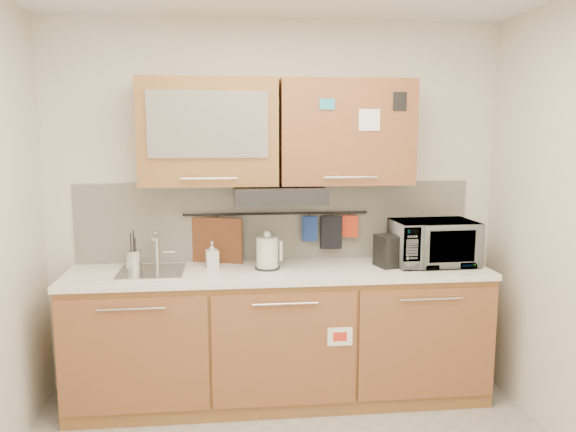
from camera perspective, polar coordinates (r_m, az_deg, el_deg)
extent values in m
plane|color=silver|center=(4.02, -1.23, 0.91)|extent=(3.20, 0.00, 3.20)
cube|color=olive|center=(3.94, -0.80, -12.19)|extent=(2.80, 0.60, 0.88)
cube|color=black|center=(4.09, -0.79, -17.30)|extent=(2.80, 0.54, 0.10)
cube|color=brown|center=(3.67, -15.42, -13.60)|extent=(0.91, 0.02, 0.74)
cylinder|color=silver|center=(3.54, -15.69, -9.09)|extent=(0.41, 0.01, 0.01)
cube|color=brown|center=(3.64, -0.33, -13.47)|extent=(0.91, 0.02, 0.74)
cylinder|color=silver|center=(3.51, -0.29, -8.93)|extent=(0.41, 0.01, 0.01)
cube|color=brown|center=(3.84, 14.02, -12.52)|extent=(0.91, 0.02, 0.74)
cylinder|color=silver|center=(3.72, 14.32, -8.19)|extent=(0.41, 0.01, 0.01)
cube|color=white|center=(3.79, -0.80, -5.72)|extent=(2.82, 0.62, 0.04)
cube|color=silver|center=(4.02, -1.21, -0.53)|extent=(2.80, 0.02, 0.56)
cube|color=olive|center=(3.79, -8.04, 8.41)|extent=(0.90, 0.35, 0.70)
cube|color=silver|center=(3.61, -8.15, 9.20)|extent=(0.76, 0.02, 0.42)
cube|color=brown|center=(3.88, 5.84, 8.45)|extent=(0.90, 0.35, 0.70)
cube|color=white|center=(3.73, 8.27, 9.63)|extent=(0.14, 0.00, 0.14)
cube|color=black|center=(3.75, -0.91, 2.22)|extent=(0.60, 0.46, 0.10)
cube|color=silver|center=(3.81, -13.71, -5.64)|extent=(0.42, 0.40, 0.03)
cylinder|color=silver|center=(3.94, -13.18, -3.31)|extent=(0.03, 0.03, 0.24)
cylinder|color=silver|center=(3.84, -13.37, -2.09)|extent=(0.02, 0.18, 0.02)
cylinder|color=black|center=(3.97, -1.17, 0.24)|extent=(1.30, 0.02, 0.02)
cylinder|color=silver|center=(3.88, -15.37, -4.35)|extent=(0.11, 0.11, 0.13)
cylinder|color=black|center=(3.88, -15.65, -3.49)|extent=(0.01, 0.01, 0.25)
cylinder|color=black|center=(3.86, -15.23, -3.75)|extent=(0.01, 0.01, 0.22)
cylinder|color=black|center=(3.89, -15.37, -3.33)|extent=(0.01, 0.01, 0.27)
cylinder|color=black|center=(3.86, -15.63, -3.96)|extent=(0.01, 0.01, 0.20)
cylinder|color=silver|center=(3.77, -2.12, -3.79)|extent=(0.18, 0.18, 0.22)
sphere|color=silver|center=(3.75, -2.13, -1.89)|extent=(0.05, 0.05, 0.05)
cube|color=silver|center=(3.80, -0.78, -3.55)|extent=(0.03, 0.03, 0.14)
cylinder|color=black|center=(3.80, -2.11, -5.26)|extent=(0.17, 0.17, 0.01)
cube|color=black|center=(3.93, 11.05, -3.42)|extent=(0.32, 0.24, 0.22)
cube|color=black|center=(3.89, 10.44, -2.02)|extent=(0.11, 0.14, 0.01)
cube|color=black|center=(3.94, 11.73, -1.92)|extent=(0.11, 0.14, 0.01)
imported|color=#999999|center=(4.02, 14.53, -2.64)|extent=(0.57, 0.40, 0.31)
imported|color=#999999|center=(3.84, -7.70, -3.92)|extent=(0.09, 0.10, 0.18)
cube|color=brown|center=(3.99, -7.18, -3.36)|extent=(0.35, 0.14, 0.45)
cube|color=navy|center=(4.00, 2.22, -1.30)|extent=(0.11, 0.05, 0.18)
cube|color=black|center=(4.03, 4.41, -1.66)|extent=(0.15, 0.05, 0.24)
cube|color=#BB3318|center=(4.05, 6.24, -1.06)|extent=(0.13, 0.05, 0.16)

